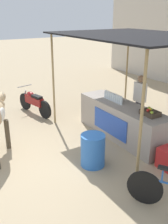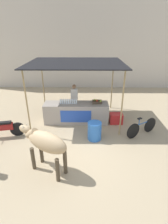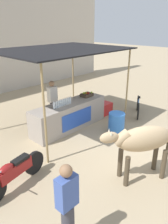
# 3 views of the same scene
# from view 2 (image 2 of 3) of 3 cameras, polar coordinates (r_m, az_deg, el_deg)

# --- Properties ---
(ground_plane) EXTENTS (60.00, 60.00, 0.00)m
(ground_plane) POSITION_cam_2_polar(r_m,az_deg,el_deg) (6.70, -3.43, -12.03)
(ground_plane) COLOR tan
(building_wall_far) EXTENTS (16.00, 0.50, 6.89)m
(building_wall_far) POSITION_cam_2_polar(r_m,az_deg,el_deg) (13.58, -1.40, 22.43)
(building_wall_far) COLOR beige
(building_wall_far) RESTS_ON ground
(stall_counter) EXTENTS (3.00, 0.82, 0.96)m
(stall_counter) POSITION_cam_2_polar(r_m,az_deg,el_deg) (8.34, -2.54, -0.26)
(stall_counter) COLOR #9E9389
(stall_counter) RESTS_ON ground
(stall_awning) EXTENTS (4.20, 3.20, 2.78)m
(stall_awning) POSITION_cam_2_polar(r_m,az_deg,el_deg) (7.97, -2.73, 15.09)
(stall_awning) COLOR black
(stall_awning) RESTS_ON ground
(water_bottle_row) EXTENTS (0.79, 0.07, 0.25)m
(water_bottle_row) POSITION_cam_2_polar(r_m,az_deg,el_deg) (8.09, -5.12, 3.43)
(water_bottle_row) COLOR silver
(water_bottle_row) RESTS_ON stall_counter
(fruit_crate) EXTENTS (0.44, 0.32, 0.18)m
(fruit_crate) POSITION_cam_2_polar(r_m,az_deg,el_deg) (8.17, 4.28, 3.36)
(fruit_crate) COLOR #3F3326
(fruit_crate) RESTS_ON stall_counter
(vendor_behind_counter) EXTENTS (0.34, 0.22, 1.65)m
(vendor_behind_counter) POSITION_cam_2_polar(r_m,az_deg,el_deg) (8.89, -3.16, 3.96)
(vendor_behind_counter) COLOR #383842
(vendor_behind_counter) RESTS_ON ground
(cooler_box) EXTENTS (0.60, 0.44, 0.48)m
(cooler_box) POSITION_cam_2_polar(r_m,az_deg,el_deg) (8.47, 10.44, -2.06)
(cooler_box) COLOR red
(cooler_box) RESTS_ON ground
(water_barrel) EXTENTS (0.55, 0.55, 0.75)m
(water_barrel) POSITION_cam_2_polar(r_m,az_deg,el_deg) (7.07, 3.46, -6.18)
(water_barrel) COLOR blue
(water_barrel) RESTS_ON ground
(cow) EXTENTS (1.75, 1.24, 1.44)m
(cow) POSITION_cam_2_polar(r_m,az_deg,el_deg) (5.35, -12.47, -9.69)
(cow) COLOR tan
(cow) RESTS_ON ground
(motorcycle_parked) EXTENTS (1.78, 0.61, 0.90)m
(motorcycle_parked) POSITION_cam_2_polar(r_m,az_deg,el_deg) (7.92, -25.40, -4.72)
(motorcycle_parked) COLOR black
(motorcycle_parked) RESTS_ON ground
(bicycle_leaning) EXTENTS (1.44, 0.89, 0.85)m
(bicycle_leaning) POSITION_cam_2_polar(r_m,az_deg,el_deg) (7.73, 18.35, -4.85)
(bicycle_leaning) COLOR black
(bicycle_leaning) RESTS_ON ground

